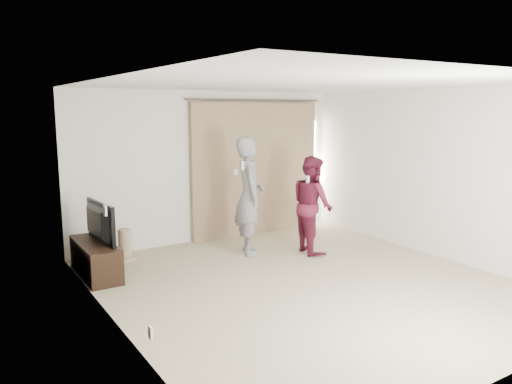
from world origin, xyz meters
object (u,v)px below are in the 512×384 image
Objects in this scene: tv at (94,223)px; person_woman at (312,204)px; person_man at (249,196)px; tv_console at (96,259)px.

tv is 0.62× the size of person_woman.
person_woman is (0.90, -0.46, -0.16)m from person_man.
person_man reaches higher than tv_console.
tv_console is 1.26× the size of tv.
tv is 3.33m from person_woman.
person_man is (2.37, -0.21, 0.70)m from tv_console.
person_woman reaches higher than tv_console.
person_man is at bearing -99.32° from tv.
person_man reaches higher than tv.
tv is 0.52× the size of person_man.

